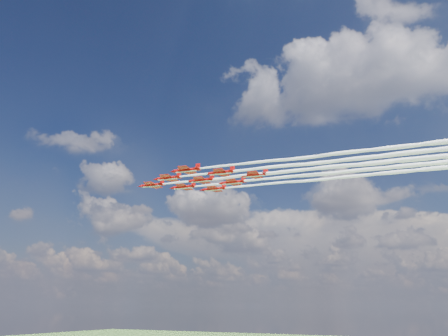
{
  "coord_description": "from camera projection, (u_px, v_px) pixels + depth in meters",
  "views": [
    {
      "loc": [
        93.26,
        -137.47,
        26.45
      ],
      "look_at": [
        18.12,
        0.95,
        76.52
      ],
      "focal_mm": 35.0,
      "sensor_mm": 36.0,
      "label": 1
    }
  ],
  "objects": [
    {
      "name": "jet_row4_port",
      "position": [
        380.0,
        156.0,
        142.86
      ],
      "size": [
        118.06,
        23.82,
        2.95
      ],
      "rotation": [
        0.0,
        0.0,
        0.16
      ],
      "color": "#BD0B0A"
    },
    {
      "name": "jet_row4_starb",
      "position": [
        381.0,
        168.0,
        155.5
      ],
      "size": [
        118.06,
        23.82,
        2.95
      ],
      "rotation": [
        0.0,
        0.0,
        0.16
      ],
      "color": "#BD0B0A"
    },
    {
      "name": "jet_row3_starb",
      "position": [
        351.0,
        176.0,
        165.24
      ],
      "size": [
        118.06,
        23.82,
        2.95
      ],
      "rotation": [
        0.0,
        0.0,
        0.16
      ],
      "color": "#BD0B0A"
    },
    {
      "name": "jet_row2_port",
      "position": [
        314.0,
        163.0,
        149.69
      ],
      "size": [
        118.06,
        23.82,
        2.95
      ],
      "rotation": [
        0.0,
        0.0,
        0.16
      ],
      "color": "#BD0B0A"
    },
    {
      "name": "jet_lead",
      "position": [
        287.0,
        172.0,
        159.42
      ],
      "size": [
        118.06,
        23.82,
        2.95
      ],
      "rotation": [
        0.0,
        0.0,
        0.16
      ],
      "color": "#BD0B0A"
    },
    {
      "name": "jet_row2_starb",
      "position": [
        320.0,
        174.0,
        162.33
      ],
      "size": [
        118.06,
        23.82,
        2.95
      ],
      "rotation": [
        0.0,
        0.0,
        0.16
      ],
      "color": "#BD0B0A"
    },
    {
      "name": "jet_tail",
      "position": [
        414.0,
        159.0,
        145.77
      ],
      "size": [
        118.06,
        23.82,
        2.95
      ],
      "rotation": [
        0.0,
        0.0,
        0.16
      ],
      "color": "#BD0B0A"
    },
    {
      "name": "jet_row3_centre",
      "position": [
        348.0,
        166.0,
        152.6
      ],
      "size": [
        118.06,
        23.82,
        2.95
      ],
      "rotation": [
        0.0,
        0.0,
        0.16
      ],
      "color": "#BD0B0A"
    },
    {
      "name": "jet_row3_port",
      "position": [
        345.0,
        153.0,
        139.95
      ],
      "size": [
        118.06,
        23.82,
        2.95
      ],
      "rotation": [
        0.0,
        0.0,
        0.16
      ],
      "color": "#BD0B0A"
    }
  ]
}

